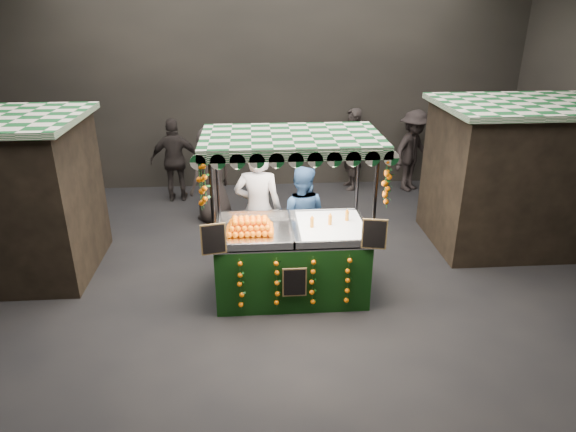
{
  "coord_description": "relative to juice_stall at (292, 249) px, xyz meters",
  "views": [
    {
      "loc": [
        -0.31,
        -6.81,
        4.2
      ],
      "look_at": [
        0.21,
        0.42,
        1.09
      ],
      "focal_mm": 31.56,
      "sensor_mm": 36.0,
      "label": 1
    }
  ],
  "objects": [
    {
      "name": "shopper_6",
      "position": [
        1.78,
        4.68,
        0.18
      ],
      "size": [
        0.53,
        0.75,
        1.92
      ],
      "rotation": [
        0.0,
        0.0,
        -1.46
      ],
      "color": "#292321",
      "rests_on": "ground"
    },
    {
      "name": "vendor_blue",
      "position": [
        0.24,
        0.97,
        0.1
      ],
      "size": [
        1.0,
        0.87,
        1.75
      ],
      "rotation": [
        0.0,
        0.0,
        2.86
      ],
      "color": "navy",
      "rests_on": "ground"
    },
    {
      "name": "shopper_5",
      "position": [
        3.58,
        2.26,
        0.12
      ],
      "size": [
        1.56,
        1.55,
        1.8
      ],
      "rotation": [
        0.0,
        0.0,
        2.36
      ],
      "color": "#2E2A25",
      "rests_on": "ground"
    },
    {
      "name": "shopper_4",
      "position": [
        -1.37,
        3.0,
        0.19
      ],
      "size": [
        1.11,
        1.09,
        1.93
      ],
      "rotation": [
        0.0,
        0.0,
        3.88
      ],
      "color": "black",
      "rests_on": "ground"
    },
    {
      "name": "shopper_0",
      "position": [
        -0.36,
        3.64,
        -0.0
      ],
      "size": [
        0.67,
        0.58,
        1.55
      ],
      "rotation": [
        0.0,
        0.0,
        0.46
      ],
      "color": "black",
      "rests_on": "ground"
    },
    {
      "name": "shopper_1",
      "position": [
        3.48,
        2.37,
        0.13
      ],
      "size": [
        1.08,
        0.98,
        1.8
      ],
      "rotation": [
        0.0,
        0.0,
        -0.41
      ],
      "color": "#282420",
      "rests_on": "ground"
    },
    {
      "name": "juice_stall",
      "position": [
        0.0,
        0.0,
        0.0
      ],
      "size": [
        2.58,
        1.52,
        2.5
      ],
      "color": "black",
      "rests_on": "ground"
    },
    {
      "name": "shopper_2",
      "position": [
        -2.25,
        4.18,
        0.15
      ],
      "size": [
        1.11,
        0.51,
        1.86
      ],
      "rotation": [
        0.0,
        0.0,
        3.19
      ],
      "color": "black",
      "rests_on": "ground"
    },
    {
      "name": "shopper_3",
      "position": [
        3.19,
        4.46,
        0.18
      ],
      "size": [
        1.41,
        1.31,
        1.91
      ],
      "rotation": [
        0.0,
        0.0,
        0.65
      ],
      "color": "black",
      "rests_on": "ground"
    },
    {
      "name": "vendor_grey",
      "position": [
        -0.48,
        0.89,
        0.28
      ],
      "size": [
        0.82,
        0.59,
        2.11
      ],
      "rotation": [
        0.0,
        0.0,
        3.03
      ],
      "color": "gray",
      "rests_on": "ground"
    },
    {
      "name": "ground",
      "position": [
        -0.23,
        0.08,
        -0.78
      ],
      "size": [
        12.0,
        12.0,
        0.0
      ],
      "primitive_type": "plane",
      "color": "black",
      "rests_on": "ground"
    },
    {
      "name": "neighbour_stall_right",
      "position": [
        4.17,
        1.58,
        0.53
      ],
      "size": [
        3.0,
        2.2,
        2.6
      ],
      "color": "black",
      "rests_on": "ground"
    },
    {
      "name": "market_hall",
      "position": [
        -0.23,
        0.08,
        2.61
      ],
      "size": [
        12.1,
        10.1,
        5.05
      ],
      "color": "black",
      "rests_on": "ground"
    }
  ]
}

